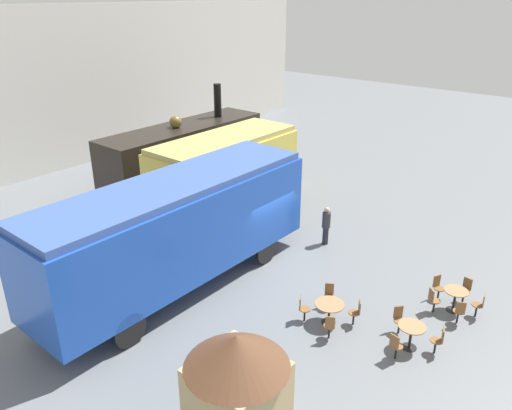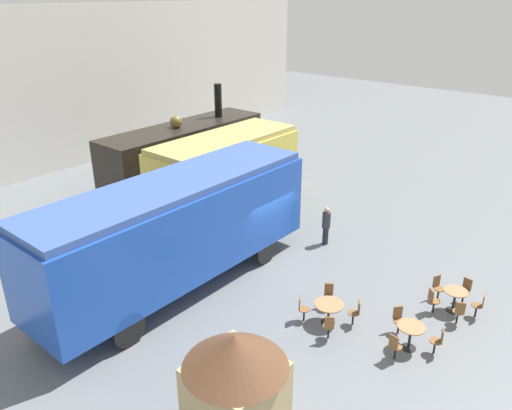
% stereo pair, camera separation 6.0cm
% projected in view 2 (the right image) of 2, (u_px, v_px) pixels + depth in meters
% --- Properties ---
extents(ground_plane, '(80.00, 80.00, 0.00)m').
position_uv_depth(ground_plane, '(261.00, 255.00, 19.72)').
color(ground_plane, slate).
extents(backdrop_wall, '(44.00, 0.15, 9.00)m').
position_uv_depth(backdrop_wall, '(42.00, 93.00, 27.05)').
color(backdrop_wall, silver).
rests_on(backdrop_wall, ground_plane).
extents(steam_locomotive, '(9.63, 2.52, 4.95)m').
position_uv_depth(steam_locomotive, '(185.00, 149.00, 26.54)').
color(steam_locomotive, black).
rests_on(steam_locomotive, ground_plane).
extents(passenger_coach_vintage, '(7.46, 2.79, 3.59)m').
position_uv_depth(passenger_coach_vintage, '(225.00, 167.00, 23.00)').
color(passenger_coach_vintage, '#E0C64C').
rests_on(passenger_coach_vintage, ground_plane).
extents(streamlined_locomotive, '(12.55, 2.87, 3.93)m').
position_uv_depth(streamlined_locomotive, '(194.00, 219.00, 17.42)').
color(streamlined_locomotive, blue).
rests_on(streamlined_locomotive, ground_plane).
extents(cafe_table_near, '(0.80, 0.80, 0.78)m').
position_uv_depth(cafe_table_near, '(411.00, 331.00, 14.36)').
color(cafe_table_near, black).
rests_on(cafe_table_near, ground_plane).
extents(cafe_table_mid, '(0.76, 0.76, 0.77)m').
position_uv_depth(cafe_table_mid, '(455.00, 296.00, 16.07)').
color(cafe_table_mid, black).
rests_on(cafe_table_mid, ground_plane).
extents(cafe_table_far, '(0.92, 0.92, 0.70)m').
position_uv_depth(cafe_table_far, '(329.00, 308.00, 15.49)').
color(cafe_table_far, black).
rests_on(cafe_table_far, ground_plane).
extents(cafe_chair_0, '(0.38, 0.39, 0.87)m').
position_uv_depth(cafe_chair_0, '(439.00, 339.00, 14.17)').
color(cafe_chair_0, black).
rests_on(cafe_chair_0, ground_plane).
extents(cafe_chair_1, '(0.40, 0.41, 0.87)m').
position_uv_depth(cafe_chair_1, '(398.00, 318.00, 15.09)').
color(cafe_chair_1, black).
rests_on(cafe_chair_1, ground_plane).
extents(cafe_chair_2, '(0.37, 0.36, 0.87)m').
position_uv_depth(cafe_chair_2, '(395.00, 345.00, 13.93)').
color(cafe_chair_2, black).
rests_on(cafe_chair_2, ground_plane).
extents(cafe_chair_3, '(0.37, 0.36, 0.87)m').
position_uv_depth(cafe_chair_3, '(466.00, 289.00, 16.58)').
color(cafe_chair_3, black).
rests_on(cafe_chair_3, ground_plane).
extents(cafe_chair_4, '(0.38, 0.40, 0.87)m').
position_uv_depth(cafe_chair_4, '(438.00, 286.00, 16.73)').
color(cafe_chair_4, black).
rests_on(cafe_chair_4, ground_plane).
extents(cafe_chair_5, '(0.40, 0.40, 0.87)m').
position_uv_depth(cafe_chair_5, '(433.00, 299.00, 16.01)').
color(cafe_chair_5, black).
rests_on(cafe_chair_5, ground_plane).
extents(cafe_chair_6, '(0.40, 0.39, 0.87)m').
position_uv_depth(cafe_chair_6, '(459.00, 311.00, 15.42)').
color(cafe_chair_6, black).
rests_on(cafe_chair_6, ground_plane).
extents(cafe_chair_7, '(0.36, 0.38, 0.87)m').
position_uv_depth(cafe_chair_7, '(480.00, 304.00, 15.77)').
color(cafe_chair_7, black).
rests_on(cafe_chair_7, ground_plane).
extents(cafe_chair_8, '(0.40, 0.39, 0.87)m').
position_uv_depth(cafe_chair_8, '(329.00, 326.00, 14.75)').
color(cafe_chair_8, black).
rests_on(cafe_chair_8, ground_plane).
extents(cafe_chair_9, '(0.39, 0.40, 0.87)m').
position_uv_depth(cafe_chair_9, '(356.00, 311.00, 15.42)').
color(cafe_chair_9, black).
rests_on(cafe_chair_9, ground_plane).
extents(cafe_chair_10, '(0.40, 0.39, 0.87)m').
position_uv_depth(cafe_chair_10, '(329.00, 294.00, 16.27)').
color(cafe_chair_10, black).
rests_on(cafe_chair_10, ground_plane).
extents(cafe_chair_11, '(0.39, 0.40, 0.87)m').
position_uv_depth(cafe_chair_11, '(302.00, 307.00, 15.61)').
color(cafe_chair_11, black).
rests_on(cafe_chair_11, ground_plane).
extents(visitor_person, '(0.34, 0.34, 1.63)m').
position_uv_depth(visitor_person, '(326.00, 224.00, 20.26)').
color(visitor_person, '#262633').
rests_on(visitor_person, ground_plane).
extents(ticket_kiosk, '(2.34, 2.34, 3.00)m').
position_uv_depth(ticket_kiosk, '(236.00, 385.00, 10.92)').
color(ticket_kiosk, tan).
rests_on(ticket_kiosk, ground_plane).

